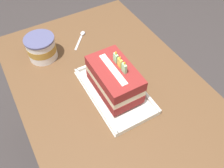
% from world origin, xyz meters
% --- Properties ---
extents(ground_plane, '(8.00, 8.00, 0.00)m').
position_xyz_m(ground_plane, '(0.00, 0.00, 0.00)').
color(ground_plane, '#383333').
extents(dining_table, '(1.11, 0.74, 0.68)m').
position_xyz_m(dining_table, '(0.00, 0.00, 0.58)').
color(dining_table, brown).
rests_on(dining_table, ground_plane).
extents(foil_tray, '(0.36, 0.20, 0.02)m').
position_xyz_m(foil_tray, '(0.05, 0.00, 0.69)').
color(foil_tray, silver).
rests_on(foil_tray, dining_table).
extents(birthday_cake, '(0.23, 0.14, 0.17)m').
position_xyz_m(birthday_cake, '(0.05, 0.00, 0.77)').
color(birthday_cake, maroon).
rests_on(birthday_cake, foil_tray).
extents(ice_cream_tub, '(0.13, 0.13, 0.11)m').
position_xyz_m(ice_cream_tub, '(-0.30, -0.18, 0.74)').
color(ice_cream_tub, white).
rests_on(ice_cream_tub, dining_table).
extents(serving_spoon_near_tray, '(0.12, 0.10, 0.01)m').
position_xyz_m(serving_spoon_near_tray, '(-0.35, 0.03, 0.69)').
color(serving_spoon_near_tray, silver).
rests_on(serving_spoon_near_tray, dining_table).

